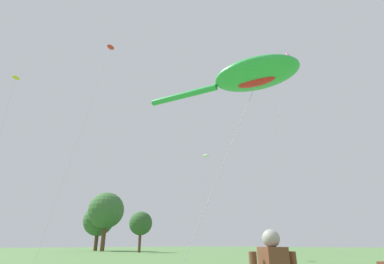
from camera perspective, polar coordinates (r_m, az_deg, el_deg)
big_show_kite at (r=16.57m, az=11.96°, el=10.95°), size 6.40×9.23×10.76m
small_kite_box_yellow at (r=27.82m, az=18.49°, el=14.21°), size 1.27×5.34×17.65m
small_kite_diamond_red at (r=31.39m, az=-31.97°, el=8.48°), size 1.08×4.08×16.07m
small_kite_tiny_distant at (r=35.23m, az=-16.22°, el=15.31°), size 3.78×2.64×22.79m
small_kite_bird_shape at (r=31.41m, az=2.78°, el=-4.91°), size 2.12×1.24×10.64m
tree_shrub_far at (r=57.20m, az=-10.22°, el=-17.58°), size 4.31×4.31×7.25m
tree_pine_center at (r=73.87m, az=-18.19°, el=-16.47°), size 7.07×7.07×10.22m
tree_broad_distant at (r=69.34m, az=-16.80°, el=-14.81°), size 7.91×7.91×12.51m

